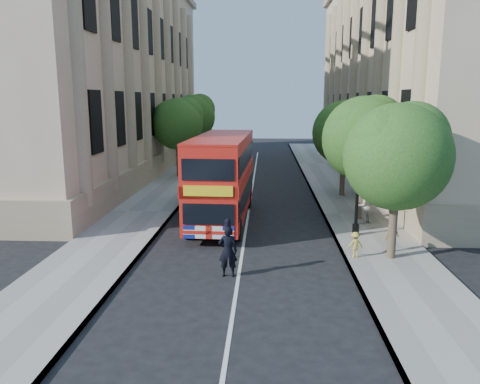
# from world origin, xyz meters

# --- Properties ---
(ground) EXTENTS (120.00, 120.00, 0.00)m
(ground) POSITION_xyz_m (0.00, 0.00, 0.00)
(ground) COLOR black
(ground) RESTS_ON ground
(pavement_right) EXTENTS (3.50, 80.00, 0.12)m
(pavement_right) POSITION_xyz_m (5.75, 10.00, 0.06)
(pavement_right) COLOR gray
(pavement_right) RESTS_ON ground
(pavement_left) EXTENTS (3.50, 80.00, 0.12)m
(pavement_left) POSITION_xyz_m (-5.75, 10.00, 0.06)
(pavement_left) COLOR gray
(pavement_left) RESTS_ON ground
(building_right) EXTENTS (12.00, 38.00, 18.00)m
(building_right) POSITION_xyz_m (13.80, 24.00, 9.00)
(building_right) COLOR tan
(building_right) RESTS_ON ground
(building_left) EXTENTS (12.00, 38.00, 18.00)m
(building_left) POSITION_xyz_m (-13.80, 24.00, 9.00)
(building_left) COLOR tan
(building_left) RESTS_ON ground
(tree_right_near) EXTENTS (4.00, 4.00, 6.08)m
(tree_right_near) POSITION_xyz_m (5.84, 3.03, 4.25)
(tree_right_near) COLOR #473828
(tree_right_near) RESTS_ON ground
(tree_right_mid) EXTENTS (4.20, 4.20, 6.37)m
(tree_right_mid) POSITION_xyz_m (5.84, 9.03, 4.45)
(tree_right_mid) COLOR #473828
(tree_right_mid) RESTS_ON ground
(tree_right_far) EXTENTS (4.00, 4.00, 6.15)m
(tree_right_far) POSITION_xyz_m (5.84, 15.03, 4.31)
(tree_right_far) COLOR #473828
(tree_right_far) RESTS_ON ground
(tree_left_far) EXTENTS (4.00, 4.00, 6.30)m
(tree_left_far) POSITION_xyz_m (-5.96, 22.03, 4.44)
(tree_left_far) COLOR #473828
(tree_left_far) RESTS_ON ground
(tree_left_back) EXTENTS (4.20, 4.20, 6.65)m
(tree_left_back) POSITION_xyz_m (-5.96, 30.03, 4.71)
(tree_left_back) COLOR #473828
(tree_left_back) RESTS_ON ground
(lamp_post) EXTENTS (0.32, 0.32, 5.16)m
(lamp_post) POSITION_xyz_m (5.00, 6.00, 2.51)
(lamp_post) COLOR black
(lamp_post) RESTS_ON pavement_right
(double_decker_bus) EXTENTS (2.79, 9.34, 4.27)m
(double_decker_bus) POSITION_xyz_m (-1.25, 8.56, 2.36)
(double_decker_bus) COLOR red
(double_decker_bus) RESTS_ON ground
(box_van) EXTENTS (2.64, 5.62, 3.12)m
(box_van) POSITION_xyz_m (-2.36, 11.84, 1.53)
(box_van) COLOR black
(box_van) RESTS_ON ground
(police_constable) EXTENTS (0.69, 0.47, 1.83)m
(police_constable) POSITION_xyz_m (-0.37, 1.00, 0.92)
(police_constable) COLOR black
(police_constable) RESTS_ON ground
(woman_pedestrian) EXTENTS (1.10, 1.04, 1.79)m
(woman_pedestrian) POSITION_xyz_m (5.71, 8.05, 1.01)
(woman_pedestrian) COLOR beige
(woman_pedestrian) RESTS_ON pavement_right
(child_a) EXTENTS (0.73, 0.60, 1.17)m
(child_a) POSITION_xyz_m (6.01, 3.72, 0.71)
(child_a) COLOR orange
(child_a) RESTS_ON pavement_right
(child_b) EXTENTS (0.71, 0.50, 1.01)m
(child_b) POSITION_xyz_m (4.40, 2.95, 0.62)
(child_b) COLOR gold
(child_b) RESTS_ON pavement_right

